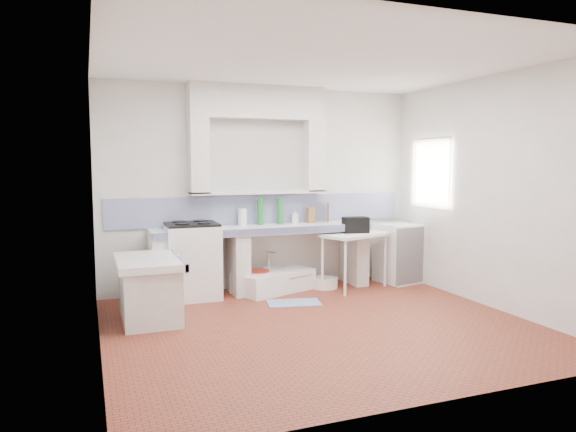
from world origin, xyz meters
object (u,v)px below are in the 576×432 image
object	(u,v)px
stove	(192,262)
side_table	(354,261)
sink	(274,282)
fridge	(399,253)

from	to	relation	value
stove	side_table	distance (m)	2.24
stove	sink	size ratio (longest dim) A/B	0.89
sink	fridge	world-z (taller)	fridge
fridge	side_table	bearing A→B (deg)	178.60
stove	fridge	world-z (taller)	stove
sink	side_table	world-z (taller)	side_table
sink	side_table	xyz separation A→B (m)	(1.11, -0.26, 0.26)
stove	fridge	size ratio (longest dim) A/B	1.11
sink	stove	bearing A→B (deg)	156.64
stove	side_table	world-z (taller)	stove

